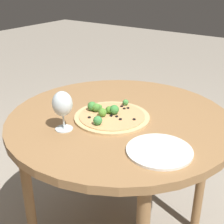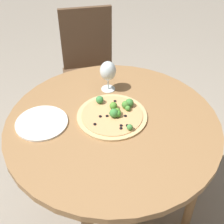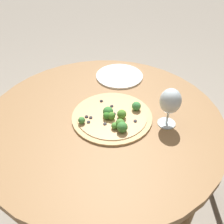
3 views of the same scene
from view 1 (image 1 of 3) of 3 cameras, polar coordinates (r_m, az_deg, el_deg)
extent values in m
cylinder|color=olive|center=(1.44, 1.37, -1.42)|extent=(1.03, 1.03, 0.04)
cylinder|color=olive|center=(2.02, -1.22, -5.64)|extent=(0.05, 0.05, 0.73)
cylinder|color=olive|center=(1.64, -15.02, -14.73)|extent=(0.05, 0.05, 0.73)
cylinder|color=olive|center=(1.77, 16.02, -11.45)|extent=(0.05, 0.05, 0.73)
cylinder|color=tan|center=(1.42, 0.00, -0.92)|extent=(0.34, 0.34, 0.01)
cylinder|color=tan|center=(1.41, 0.00, -0.66)|extent=(0.30, 0.30, 0.00)
sphere|color=#3F8943|center=(1.32, -2.63, -1.55)|extent=(0.04, 0.04, 0.04)
sphere|color=#3E873C|center=(1.41, 0.42, 0.45)|extent=(0.04, 0.04, 0.04)
sphere|color=#3E8A2D|center=(1.43, 0.08, 0.53)|extent=(0.03, 0.03, 0.03)
sphere|color=#468C40|center=(1.51, 2.50, 1.79)|extent=(0.03, 0.03, 0.03)
sphere|color=#538B2F|center=(1.39, -1.76, -0.06)|extent=(0.04, 0.04, 0.04)
sphere|color=#4A8533|center=(1.44, -2.90, 0.82)|extent=(0.04, 0.04, 0.04)
sphere|color=#41853A|center=(1.45, -3.67, 1.09)|extent=(0.04, 0.04, 0.04)
sphere|color=#509138|center=(1.46, -2.32, 0.89)|extent=(0.03, 0.03, 0.03)
sphere|color=#4D882C|center=(1.42, -0.53, 0.40)|extent=(0.03, 0.03, 0.03)
cylinder|color=black|center=(1.37, 1.53, -1.33)|extent=(0.01, 0.01, 0.00)
cylinder|color=black|center=(1.40, -0.17, -0.69)|extent=(0.01, 0.01, 0.00)
cylinder|color=black|center=(1.47, -0.54, 0.55)|extent=(0.01, 0.01, 0.00)
cylinder|color=black|center=(1.39, -4.17, -0.98)|extent=(0.01, 0.01, 0.00)
cylinder|color=black|center=(1.48, 2.87, 0.77)|extent=(0.01, 0.01, 0.00)
cylinder|color=black|center=(1.40, 0.87, -0.81)|extent=(0.01, 0.01, 0.00)
cylinder|color=black|center=(1.50, 1.78, 1.06)|extent=(0.01, 0.01, 0.00)
cylinder|color=black|center=(1.48, 2.25, 0.65)|extent=(0.01, 0.01, 0.00)
cylinder|color=black|center=(1.37, 4.07, -1.33)|extent=(0.01, 0.01, 0.00)
cylinder|color=silver|center=(1.34, -8.75, -3.03)|extent=(0.07, 0.07, 0.00)
cylinder|color=silver|center=(1.32, -8.83, -1.80)|extent=(0.01, 0.01, 0.06)
ellipsoid|color=silver|center=(1.29, -9.07, 1.52)|extent=(0.08, 0.08, 0.11)
cylinder|color=white|center=(1.17, 8.65, -7.01)|extent=(0.25, 0.25, 0.01)
camera|label=2|loc=(2.05, 36.97, 31.17)|focal=50.00mm
camera|label=3|loc=(1.98, -16.33, 26.03)|focal=40.00mm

